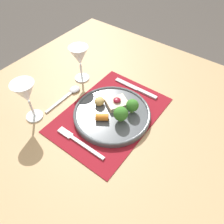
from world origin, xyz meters
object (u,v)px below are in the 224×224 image
(dinner_plate, at_px, (113,113))
(spoon, at_px, (71,92))
(wine_glass_near, at_px, (79,57))
(knife, at_px, (138,90))
(wine_glass_far, at_px, (26,94))
(fork, at_px, (77,141))

(dinner_plate, distance_m, spoon, 0.22)
(dinner_plate, distance_m, wine_glass_near, 0.28)
(knife, height_order, wine_glass_far, wine_glass_far)
(knife, distance_m, spoon, 0.29)
(knife, bearing_deg, wine_glass_far, 147.63)
(wine_glass_far, bearing_deg, wine_glass_near, 1.58)
(knife, bearing_deg, wine_glass_near, 109.66)
(dinner_plate, xyz_separation_m, spoon, (-0.01, 0.22, -0.01))
(dinner_plate, distance_m, wine_glass_far, 0.32)
(wine_glass_near, distance_m, wine_glass_far, 0.28)
(wine_glass_near, bearing_deg, dinner_plate, -111.47)
(spoon, bearing_deg, knife, -46.41)
(spoon, bearing_deg, dinner_plate, -85.05)
(dinner_plate, relative_size, spoon, 1.56)
(dinner_plate, bearing_deg, wine_glass_far, 127.35)
(dinner_plate, bearing_deg, spoon, 91.67)
(fork, distance_m, spoon, 0.25)
(dinner_plate, relative_size, wine_glass_far, 1.76)
(spoon, bearing_deg, wine_glass_near, 18.94)
(fork, xyz_separation_m, spoon, (0.17, 0.19, -0.00))
(fork, relative_size, knife, 1.00)
(dinner_plate, bearing_deg, knife, -0.53)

